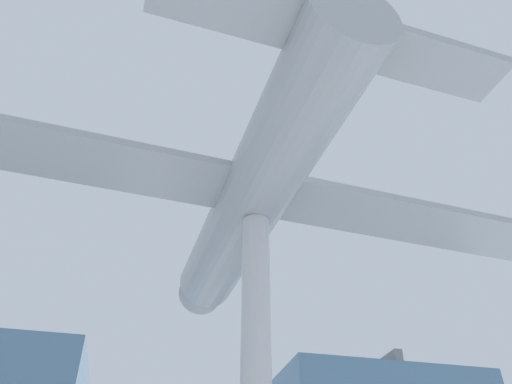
{
  "coord_description": "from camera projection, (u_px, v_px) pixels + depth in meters",
  "views": [
    {
      "loc": [
        -2.31,
        -9.47,
        1.67
      ],
      "look_at": [
        0.0,
        0.0,
        8.77
      ],
      "focal_mm": 35.0,
      "sensor_mm": 36.0,
      "label": 1
    }
  ],
  "objects": [
    {
      "name": "suspended_airplane",
      "position": [
        255.0,
        194.0,
        12.15
      ],
      "size": [
        20.5,
        11.88,
        2.65
      ],
      "rotation": [
        0.0,
        0.0,
        0.07
      ],
      "color": "#93999E",
      "rests_on": "support_pylon_central"
    }
  ]
}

